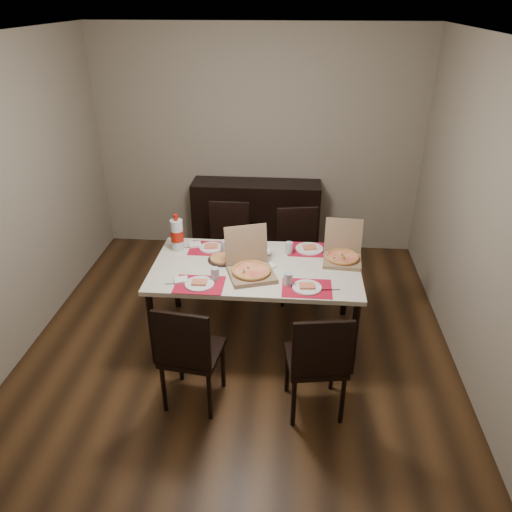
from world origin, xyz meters
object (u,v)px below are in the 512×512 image
(dip_bowl, at_px, (265,253))
(soda_bottle, at_px, (177,235))
(chair_far_right, at_px, (298,250))
(chair_near_left, at_px, (189,352))
(pizza_box_center, at_px, (250,268))
(chair_far_left, at_px, (228,243))
(sideboard, at_px, (256,218))
(dining_table, at_px, (256,273))
(chair_near_right, at_px, (318,360))

(dip_bowl, distance_m, soda_bottle, 0.82)
(dip_bowl, xyz_separation_m, soda_bottle, (-0.81, 0.03, 0.13))
(chair_far_right, distance_m, soda_bottle, 1.30)
(chair_near_left, xyz_separation_m, chair_far_right, (0.79, 1.72, 0.00))
(chair_far_right, relative_size, pizza_box_center, 1.84)
(chair_far_left, bearing_deg, chair_far_right, -7.61)
(sideboard, height_order, chair_far_right, chair_far_right)
(pizza_box_center, relative_size, dip_bowl, 4.78)
(pizza_box_center, height_order, dip_bowl, pizza_box_center)
(sideboard, distance_m, pizza_box_center, 1.90)
(soda_bottle, bearing_deg, dip_bowl, -2.41)
(dining_table, bearing_deg, chair_near_right, -60.55)
(chair_far_right, bearing_deg, dining_table, -114.18)
(chair_near_right, relative_size, dip_bowl, 8.80)
(chair_near_left, xyz_separation_m, dip_bowl, (0.49, 1.14, 0.25))
(chair_near_left, distance_m, chair_far_right, 1.90)
(pizza_box_center, relative_size, soda_bottle, 1.45)
(chair_near_left, bearing_deg, dining_table, 65.19)
(sideboard, xyz_separation_m, chair_far_left, (-0.23, -0.81, 0.06))
(chair_far_left, distance_m, soda_bottle, 0.84)
(sideboard, distance_m, dip_bowl, 1.54)
(chair_near_right, bearing_deg, chair_near_left, 179.21)
(chair_far_left, height_order, dip_bowl, chair_far_left)
(chair_far_left, relative_size, chair_far_right, 1.00)
(chair_near_left, height_order, soda_bottle, soda_bottle)
(dining_table, distance_m, pizza_box_center, 0.19)
(chair_near_left, distance_m, dip_bowl, 1.27)
(chair_far_right, distance_m, dip_bowl, 0.70)
(sideboard, xyz_separation_m, chair_far_right, (0.50, -0.91, 0.06))
(sideboard, bearing_deg, pizza_box_center, -86.81)
(soda_bottle, bearing_deg, chair_near_right, -43.14)
(chair_near_right, relative_size, chair_far_left, 1.00)
(dining_table, relative_size, chair_far_left, 1.94)
(chair_near_right, bearing_deg, dining_table, 119.45)
(chair_near_right, height_order, dip_bowl, chair_near_right)
(dip_bowl, relative_size, soda_bottle, 0.30)
(dining_table, xyz_separation_m, chair_near_left, (-0.42, -0.91, -0.17))
(chair_near_right, bearing_deg, sideboard, 104.06)
(chair_far_left, height_order, chair_far_right, same)
(dip_bowl, bearing_deg, chair_near_left, -113.23)
(soda_bottle, bearing_deg, pizza_box_center, -29.35)
(pizza_box_center, bearing_deg, soda_bottle, 150.65)
(chair_near_right, xyz_separation_m, pizza_box_center, (-0.56, 0.79, 0.30))
(dining_table, distance_m, chair_far_right, 0.90)
(dip_bowl, bearing_deg, chair_far_left, 122.72)
(chair_near_left, height_order, pizza_box_center, pizza_box_center)
(chair_far_left, xyz_separation_m, pizza_box_center, (0.33, -1.05, 0.30))
(dip_bowl, height_order, soda_bottle, soda_bottle)
(dining_table, distance_m, chair_near_right, 1.08)
(chair_near_left, height_order, chair_far_left, same)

